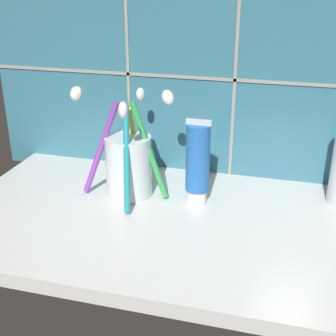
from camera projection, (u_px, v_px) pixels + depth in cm
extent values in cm
cube|color=silver|center=(199.00, 228.00, 65.91)|extent=(71.38, 35.58, 2.00)
cube|color=#336B7F|center=(226.00, 41.00, 72.66)|extent=(81.38, 1.50, 48.31)
cube|color=gray|center=(224.00, 79.00, 74.21)|extent=(81.38, 0.24, 0.50)
cube|color=gray|center=(127.00, 38.00, 75.74)|extent=(0.50, 0.24, 48.31)
cube|color=gray|center=(237.00, 43.00, 71.48)|extent=(0.50, 0.24, 48.31)
cylinder|color=silver|center=(129.00, 166.00, 71.52)|extent=(7.03, 7.03, 9.55)
cylinder|color=green|center=(149.00, 151.00, 69.49)|extent=(5.98, 1.16, 14.88)
ellipsoid|color=white|center=(168.00, 97.00, 65.36)|extent=(2.38, 1.40, 2.63)
cylinder|color=yellow|center=(135.00, 146.00, 73.28)|extent=(1.42, 5.07, 13.48)
ellipsoid|color=white|center=(141.00, 94.00, 72.28)|extent=(1.53, 2.39, 2.60)
cylinder|color=purple|center=(101.00, 148.00, 70.45)|extent=(6.45, 1.93, 14.90)
ellipsoid|color=white|center=(76.00, 94.00, 67.42)|extent=(2.54, 1.67, 2.66)
cylinder|color=teal|center=(127.00, 159.00, 66.88)|extent=(2.76, 6.52, 14.68)
ellipsoid|color=white|center=(123.00, 110.00, 60.63)|extent=(1.94, 2.66, 2.67)
cylinder|color=white|center=(197.00, 196.00, 70.43)|extent=(2.98, 2.98, 2.22)
cylinder|color=blue|center=(198.00, 158.00, 67.97)|extent=(3.50, 3.50, 10.10)
cube|color=silver|center=(199.00, 122.00, 65.80)|extent=(3.68, 0.36, 0.80)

